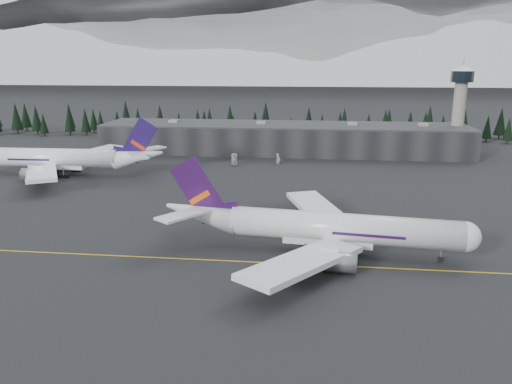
# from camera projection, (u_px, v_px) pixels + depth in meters

# --- Properties ---
(ground) EXTENTS (1400.00, 1400.00, 0.00)m
(ground) POSITION_uv_depth(u_px,v_px,m) (245.00, 258.00, 104.15)
(ground) COLOR black
(ground) RESTS_ON ground
(taxiline) EXTENTS (400.00, 0.40, 0.02)m
(taxiline) POSITION_uv_depth(u_px,v_px,m) (244.00, 262.00, 102.23)
(taxiline) COLOR gold
(taxiline) RESTS_ON ground
(terminal) EXTENTS (160.00, 30.00, 12.60)m
(terminal) POSITION_uv_depth(u_px,v_px,m) (283.00, 138.00, 222.54)
(terminal) COLOR black
(terminal) RESTS_ON ground
(control_tower) EXTENTS (10.00, 10.00, 37.70)m
(control_tower) POSITION_uv_depth(u_px,v_px,m) (460.00, 100.00, 212.60)
(control_tower) COLOR gray
(control_tower) RESTS_ON ground
(treeline) EXTENTS (360.00, 20.00, 15.00)m
(treeline) POSITION_uv_depth(u_px,v_px,m) (288.00, 125.00, 257.76)
(treeline) COLOR black
(treeline) RESTS_ON ground
(mountain_ridge) EXTENTS (4400.00, 900.00, 420.00)m
(mountain_ridge) POSITION_uv_depth(u_px,v_px,m) (309.00, 79.00, 1064.20)
(mountain_ridge) COLOR white
(mountain_ridge) RESTS_ON ground
(jet_main) EXTENTS (67.38, 61.91, 19.84)m
(jet_main) POSITION_uv_depth(u_px,v_px,m) (315.00, 227.00, 106.43)
(jet_main) COLOR silver
(jet_main) RESTS_ON ground
(jet_parked) EXTENTS (71.68, 66.15, 21.07)m
(jet_parked) POSITION_uv_depth(u_px,v_px,m) (65.00, 158.00, 178.48)
(jet_parked) COLOR white
(jet_parked) RESTS_ON ground
(gse_vehicle_a) EXTENTS (3.12, 5.27, 1.38)m
(gse_vehicle_a) POSITION_uv_depth(u_px,v_px,m) (234.00, 164.00, 195.09)
(gse_vehicle_a) COLOR #BABBBD
(gse_vehicle_a) RESTS_ON ground
(gse_vehicle_b) EXTENTS (4.58, 2.83, 1.46)m
(gse_vehicle_b) POSITION_uv_depth(u_px,v_px,m) (278.00, 162.00, 198.23)
(gse_vehicle_b) COLOR silver
(gse_vehicle_b) RESTS_ON ground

